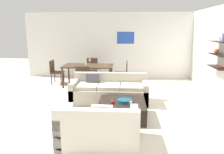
% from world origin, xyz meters
% --- Properties ---
extents(ground_plane, '(18.00, 18.00, 0.00)m').
position_xyz_m(ground_plane, '(0.00, 0.00, 0.00)').
color(ground_plane, beige).
extents(back_wall_unit, '(8.40, 0.09, 2.70)m').
position_xyz_m(back_wall_unit, '(0.30, 3.53, 1.35)').
color(back_wall_unit, silver).
rests_on(back_wall_unit, ground).
extents(right_wall_shelf_unit, '(0.34, 8.20, 2.70)m').
position_xyz_m(right_wall_shelf_unit, '(3.03, 0.60, 1.35)').
color(right_wall_shelf_unit, silver).
rests_on(right_wall_shelf_unit, ground).
extents(sofa_beige, '(2.13, 0.90, 0.78)m').
position_xyz_m(sofa_beige, '(-0.13, 0.34, 0.29)').
color(sofa_beige, '#B2A893').
rests_on(sofa_beige, ground).
extents(loveseat_white, '(1.43, 0.90, 0.78)m').
position_xyz_m(loveseat_white, '(-0.13, -1.99, 0.29)').
color(loveseat_white, silver).
rests_on(loveseat_white, ground).
extents(coffee_table, '(1.08, 1.03, 0.38)m').
position_xyz_m(coffee_table, '(0.26, -0.79, 0.19)').
color(coffee_table, black).
rests_on(coffee_table, ground).
extents(decorative_bowl, '(0.36, 0.36, 0.07)m').
position_xyz_m(decorative_bowl, '(0.31, -0.79, 0.42)').
color(decorative_bowl, navy).
rests_on(decorative_bowl, coffee_table).
extents(candle_jar, '(0.08, 0.08, 0.06)m').
position_xyz_m(candle_jar, '(0.45, -0.90, 0.41)').
color(candle_jar, silver).
rests_on(candle_jar, coffee_table).
extents(apple_on_coffee_table, '(0.08, 0.08, 0.08)m').
position_xyz_m(apple_on_coffee_table, '(0.05, -0.91, 0.42)').
color(apple_on_coffee_table, red).
rests_on(apple_on_coffee_table, coffee_table).
extents(dining_table, '(1.77, 0.95, 0.75)m').
position_xyz_m(dining_table, '(-1.04, 2.08, 0.68)').
color(dining_table, '#422D1E').
rests_on(dining_table, ground).
extents(dining_chair_head, '(0.44, 0.44, 0.88)m').
position_xyz_m(dining_chair_head, '(-1.04, 2.96, 0.50)').
color(dining_chair_head, '#422D1E').
rests_on(dining_chair_head, ground).
extents(dining_chair_foot, '(0.44, 0.44, 0.88)m').
position_xyz_m(dining_chair_foot, '(-1.04, 1.20, 0.50)').
color(dining_chair_foot, '#422D1E').
rests_on(dining_chair_foot, ground).
extents(dining_chair_right_far, '(0.44, 0.44, 0.88)m').
position_xyz_m(dining_chair_right_far, '(0.25, 2.29, 0.50)').
color(dining_chair_right_far, '#422D1E').
rests_on(dining_chair_right_far, ground).
extents(dining_chair_right_near, '(0.44, 0.44, 0.88)m').
position_xyz_m(dining_chair_right_near, '(0.25, 1.86, 0.50)').
color(dining_chair_right_near, '#422D1E').
rests_on(dining_chair_right_near, ground).
extents(dining_chair_left_far, '(0.44, 0.44, 0.88)m').
position_xyz_m(dining_chair_left_far, '(-2.34, 2.29, 0.50)').
color(dining_chair_left_far, '#422D1E').
rests_on(dining_chair_left_far, ground).
extents(wine_glass_foot, '(0.07, 0.07, 0.17)m').
position_xyz_m(wine_glass_foot, '(-1.04, 1.66, 0.87)').
color(wine_glass_foot, silver).
rests_on(wine_glass_foot, dining_table).
extents(wine_glass_right_near, '(0.07, 0.07, 0.18)m').
position_xyz_m(wine_glass_right_near, '(-0.38, 1.96, 0.88)').
color(wine_glass_right_near, silver).
rests_on(wine_glass_right_near, dining_table).
extents(wine_glass_head, '(0.07, 0.07, 0.19)m').
position_xyz_m(wine_glass_head, '(-1.04, 2.49, 0.88)').
color(wine_glass_head, silver).
rests_on(wine_glass_head, dining_table).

